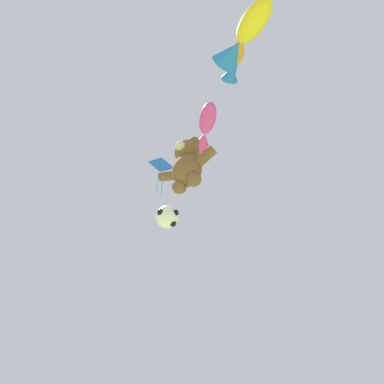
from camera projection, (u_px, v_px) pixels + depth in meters
The scene contains 6 objects.
teddy_bear_kite at pixel (187, 164), 14.50m from camera, with size 2.33×1.02×2.36m.
soccer_ball_kite at pixel (167, 217), 13.53m from camera, with size 0.81×0.80×0.74m.
fish_kite_magenta at pixel (205, 130), 16.59m from camera, with size 2.05×2.10×0.79m.
fish_kite_tangerine at pixel (234, 64), 14.88m from camera, with size 1.42×1.39×0.61m.
fish_kite_goldfin at pixel (243, 38), 13.29m from camera, with size 2.55×1.79×0.94m.
diamond_kite at pixel (161, 168), 18.23m from camera, with size 0.72×0.93×2.59m.
Camera 1 is at (5.28, -2.08, 1.29)m, focal length 40.00 mm.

